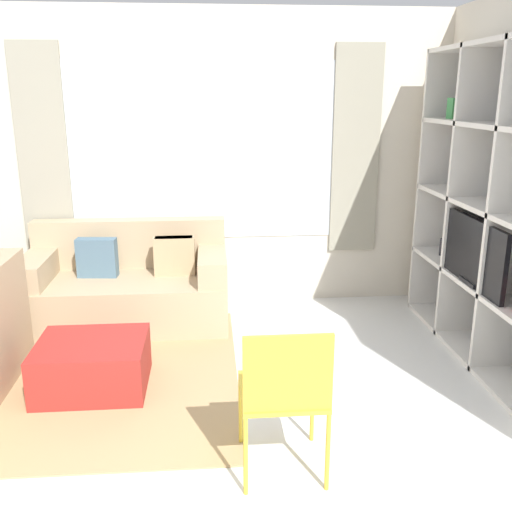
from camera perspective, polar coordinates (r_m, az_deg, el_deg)
wall_back at (r=5.34m, az=-5.33°, el=9.36°), size 5.73×0.11×2.70m
area_rug at (r=4.40m, az=-18.75°, el=-11.39°), size 2.50×2.24×0.01m
shelving_unit at (r=4.56m, az=22.50°, el=4.43°), size 0.34×2.01×2.33m
couch_main at (r=5.16m, az=-12.58°, el=-2.98°), size 1.73×0.87×0.86m
ottoman at (r=4.12m, az=-16.02°, el=-10.47°), size 0.73×0.62×0.35m
folding_chair at (r=2.98m, az=2.85°, el=-13.06°), size 0.44×0.46×0.86m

